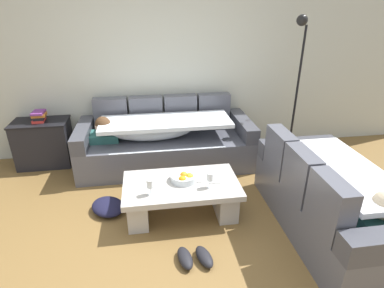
{
  "coord_description": "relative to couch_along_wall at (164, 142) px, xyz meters",
  "views": [
    {
      "loc": [
        -0.03,
        -2.3,
        2.1
      ],
      "look_at": [
        0.47,
        1.03,
        0.55
      ],
      "focal_mm": 29.14,
      "sensor_mm": 36.0,
      "label": 1
    }
  ],
  "objects": [
    {
      "name": "ground_plane",
      "position": [
        -0.16,
        -1.62,
        -0.33
      ],
      "size": [
        14.0,
        14.0,
        0.0
      ],
      "primitive_type": "plane",
      "color": "brown"
    },
    {
      "name": "back_wall",
      "position": [
        -0.16,
        0.53,
        1.02
      ],
      "size": [
        9.0,
        0.1,
        2.7
      ],
      "primitive_type": "cube",
      "color": "#B9BDB0",
      "rests_on": "ground_plane"
    },
    {
      "name": "couch_along_wall",
      "position": [
        0.0,
        0.0,
        0.0
      ],
      "size": [
        2.33,
        0.92,
        0.88
      ],
      "color": "#51535E",
      "rests_on": "ground_plane"
    },
    {
      "name": "couch_near_window",
      "position": [
        1.52,
        -1.63,
        0.0
      ],
      "size": [
        0.92,
        1.8,
        0.88
      ],
      "rotation": [
        0.0,
        0.0,
        1.57
      ],
      "color": "#51535E",
      "rests_on": "ground_plane"
    },
    {
      "name": "coffee_table",
      "position": [
        0.11,
        -1.17,
        -0.09
      ],
      "size": [
        1.2,
        0.68,
        0.38
      ],
      "color": "#B6B2AC",
      "rests_on": "ground_plane"
    },
    {
      "name": "fruit_bowl",
      "position": [
        0.14,
        -1.13,
        0.09
      ],
      "size": [
        0.28,
        0.28,
        0.1
      ],
      "color": "silver",
      "rests_on": "coffee_table"
    },
    {
      "name": "wine_glass_near_left",
      "position": [
        -0.21,
        -1.34,
        0.16
      ],
      "size": [
        0.07,
        0.07,
        0.17
      ],
      "color": "silver",
      "rests_on": "coffee_table"
    },
    {
      "name": "wine_glass_near_right",
      "position": [
        0.38,
        -1.3,
        0.16
      ],
      "size": [
        0.07,
        0.07,
        0.17
      ],
      "color": "silver",
      "rests_on": "coffee_table"
    },
    {
      "name": "open_magazine",
      "position": [
        0.4,
        -1.12,
        0.05
      ],
      "size": [
        0.33,
        0.28,
        0.01
      ],
      "primitive_type": "cube",
      "rotation": [
        0.0,
        0.0,
        -0.29
      ],
      "color": "white",
      "rests_on": "coffee_table"
    },
    {
      "name": "side_cabinet",
      "position": [
        -1.63,
        0.23,
        -0.01
      ],
      "size": [
        0.72,
        0.44,
        0.64
      ],
      "color": "black",
      "rests_on": "ground_plane"
    },
    {
      "name": "book_stack_on_cabinet",
      "position": [
        -1.62,
        0.23,
        0.38
      ],
      "size": [
        0.19,
        0.22,
        0.14
      ],
      "color": "red",
      "rests_on": "side_cabinet"
    },
    {
      "name": "floor_lamp",
      "position": [
        1.85,
        0.05,
        0.79
      ],
      "size": [
        0.33,
        0.31,
        1.95
      ],
      "color": "black",
      "rests_on": "ground_plane"
    },
    {
      "name": "pair_of_shoes",
      "position": [
        0.14,
        -1.88,
        -0.29
      ],
      "size": [
        0.34,
        0.3,
        0.09
      ],
      "color": "black",
      "rests_on": "ground_plane"
    },
    {
      "name": "crumpled_garment",
      "position": [
        -0.68,
        -1.02,
        -0.27
      ],
      "size": [
        0.5,
        0.51,
        0.12
      ],
      "primitive_type": "ellipsoid",
      "rotation": [
        0.0,
        0.0,
        2.23
      ],
      "color": "#191933",
      "rests_on": "ground_plane"
    }
  ]
}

